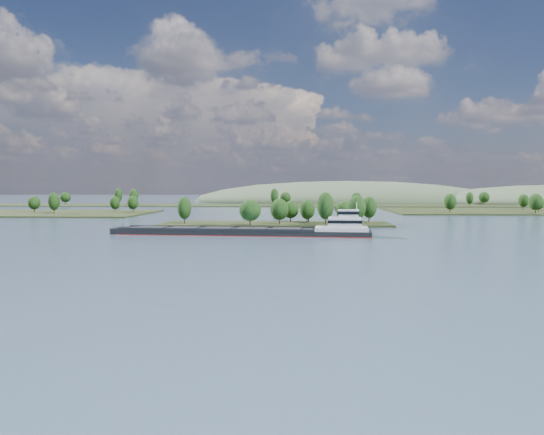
{
  "coord_description": "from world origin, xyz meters",
  "views": [
    {
      "loc": [
        10.67,
        -51.12,
        16.85
      ],
      "look_at": [
        1.37,
        130.0,
        6.0
      ],
      "focal_mm": 35.0,
      "sensor_mm": 36.0,
      "label": 1
    }
  ],
  "objects": [
    {
      "name": "hill_west",
      "position": [
        60.0,
        500.0,
        0.0
      ],
      "size": [
        320.0,
        160.0,
        44.0
      ],
      "primitive_type": "ellipsoid",
      "color": "#3E4F36",
      "rests_on": "ground"
    },
    {
      "name": "ground",
      "position": [
        0.0,
        120.0,
        0.0
      ],
      "size": [
        1800.0,
        1800.0,
        0.0
      ],
      "primitive_type": "plane",
      "color": "#3E536B",
      "rests_on": "ground"
    },
    {
      "name": "back_shoreline",
      "position": [
        6.59,
        399.75,
        0.71
      ],
      "size": [
        900.0,
        60.0,
        15.62
      ],
      "color": "black",
      "rests_on": "ground"
    },
    {
      "name": "tree_island",
      "position": [
        6.82,
        178.18,
        3.99
      ],
      "size": [
        100.0,
        32.8,
        14.86
      ],
      "color": "black",
      "rests_on": "ground"
    },
    {
      "name": "cargo_barge",
      "position": [
        -3.38,
        129.51,
        1.53
      ],
      "size": [
        90.37,
        18.37,
        12.14
      ],
      "color": "black",
      "rests_on": "ground"
    }
  ]
}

